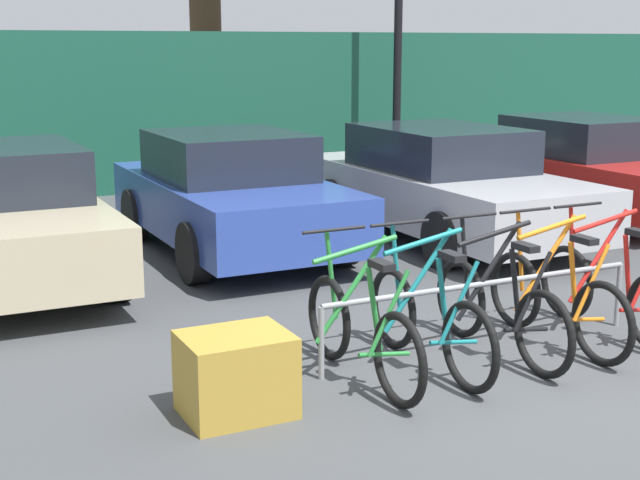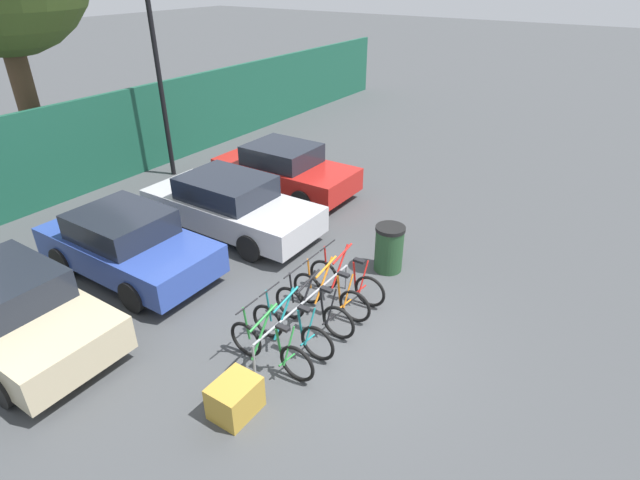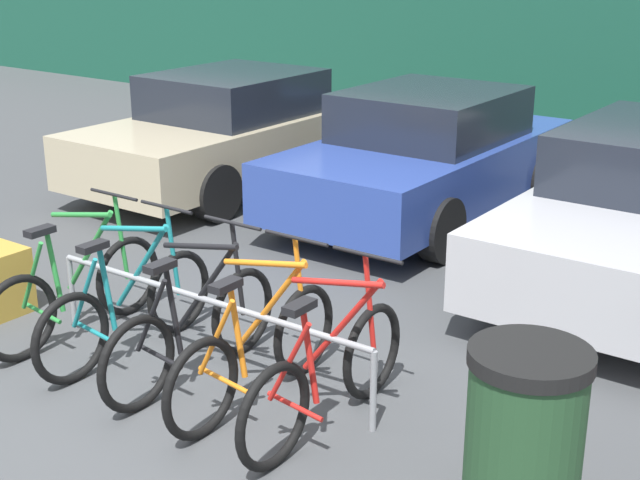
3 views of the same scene
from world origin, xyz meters
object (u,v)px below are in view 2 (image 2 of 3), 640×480
at_px(bike_rack, 305,304).
at_px(cargo_crate, 235,398).
at_px(lamp_post, 154,42).
at_px(trash_bin, 389,248).
at_px(bicycle_red, 346,281).
at_px(car_blue, 127,244).
at_px(bicycle_green, 270,349).
at_px(bicycle_orange, 331,295).
at_px(car_silver, 230,205).
at_px(bicycle_black, 313,310).
at_px(car_red, 285,169).
at_px(bicycle_teal, 292,330).
at_px(car_beige, 9,310).

distance_m(bike_rack, cargo_crate, 2.24).
xyz_separation_m(lamp_post, trash_bin, (-1.31, -8.19, -3.39)).
xyz_separation_m(bicycle_red, car_blue, (-1.75, 4.30, 0.31)).
height_order(bicycle_green, bicycle_orange, same).
xyz_separation_m(bike_rack, cargo_crate, (-2.21, -0.31, -0.20)).
bearing_deg(cargo_crate, car_blue, 69.69).
bearing_deg(car_silver, bicycle_black, -117.85).
relative_size(car_blue, trash_bin, 3.85).
relative_size(car_red, cargo_crate, 5.81).
bearing_deg(bicycle_black, bicycle_orange, -3.33).
relative_size(bicycle_teal, bicycle_orange, 1.00).
height_order(bicycle_red, cargo_crate, bicycle_red).
relative_size(bicycle_green, car_beige, 0.42).
height_order(bike_rack, lamp_post, lamp_post).
xyz_separation_m(bicycle_red, car_silver, (0.88, 3.82, 0.31)).
xyz_separation_m(bicycle_teal, car_blue, (0.04, 4.30, 0.31)).
bearing_deg(bicycle_red, lamp_post, 72.08).
xyz_separation_m(bike_rack, car_red, (4.72, 4.02, 0.22)).
relative_size(bicycle_green, cargo_crate, 2.44).
bearing_deg(cargo_crate, car_silver, 42.92).
height_order(car_beige, car_blue, same).
relative_size(bicycle_green, bicycle_red, 1.00).
relative_size(bicycle_orange, lamp_post, 0.24).
height_order(car_silver, car_red, same).
bearing_deg(car_silver, bicycle_red, -102.99).
bearing_deg(car_blue, car_beige, -174.16).
height_order(car_red, lamp_post, lamp_post).
bearing_deg(car_silver, bicycle_green, -130.38).
bearing_deg(bicycle_orange, car_silver, 69.51).
relative_size(bicycle_teal, car_silver, 0.38).
distance_m(car_beige, lamp_post, 8.68).
relative_size(bike_rack, car_red, 0.72).
xyz_separation_m(bicycle_green, car_red, (5.90, 4.17, 0.31)).
height_order(car_red, cargo_crate, car_red).
distance_m(car_silver, car_red, 2.67).
bearing_deg(lamp_post, car_blue, -140.42).
relative_size(car_blue, car_silver, 0.89).
bearing_deg(bicycle_teal, cargo_crate, -171.89).
bearing_deg(cargo_crate, bicycle_black, 4.04).
bearing_deg(cargo_crate, bicycle_green, 8.81).
bearing_deg(cargo_crate, car_red, 32.02).
distance_m(bicycle_green, trash_bin, 3.77).
distance_m(bicycle_teal, trash_bin, 3.20).
distance_m(car_beige, car_blue, 2.60).
height_order(bicycle_orange, bicycle_red, same).
bearing_deg(lamp_post, trash_bin, -99.06).
xyz_separation_m(car_blue, cargo_crate, (-1.65, -4.46, -0.42)).
bearing_deg(bicycle_red, car_beige, 137.83).
bearing_deg(car_red, bicycle_green, -144.72).
bearing_deg(bicycle_black, bicycle_red, -3.33).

